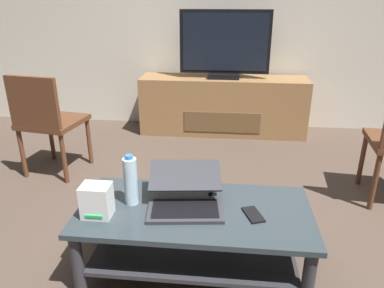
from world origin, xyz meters
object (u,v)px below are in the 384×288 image
object	(u,v)px
media_cabinet	(223,105)
tv_remote	(213,187)
television	(225,46)
cell_phone	(253,215)
router_box	(97,201)
laptop	(185,195)
water_bottle_near	(131,181)
coffee_table	(194,228)
side_chair	(47,119)

from	to	relation	value
media_cabinet	tv_remote	size ratio (longest dim) A/B	10.82
television	cell_phone	world-z (taller)	television
media_cabinet	tv_remote	bearing A→B (deg)	-90.18
television	tv_remote	world-z (taller)	television
media_cabinet	router_box	bearing A→B (deg)	-103.57
media_cabinet	laptop	bearing A→B (deg)	-93.69
tv_remote	media_cabinet	bearing A→B (deg)	87.74
laptop	cell_phone	xyz separation A→B (m)	(0.34, -0.06, -0.05)
water_bottle_near	cell_phone	bearing A→B (deg)	-4.96
laptop	cell_phone	distance (m)	0.35
media_cabinet	water_bottle_near	size ratio (longest dim) A/B	6.36
television	coffee_table	bearing A→B (deg)	-92.33
tv_remote	cell_phone	bearing A→B (deg)	-51.50
television	laptop	distance (m)	2.19
tv_remote	television	bearing A→B (deg)	87.74
television	laptop	xyz separation A→B (m)	(-0.14, -2.14, -0.48)
router_box	tv_remote	bearing A→B (deg)	30.63
laptop	tv_remote	distance (m)	0.23
coffee_table	television	world-z (taller)	television
water_bottle_near	tv_remote	distance (m)	0.47
media_cabinet	water_bottle_near	world-z (taller)	water_bottle_near
router_box	coffee_table	bearing A→B (deg)	13.10
television	router_box	bearing A→B (deg)	-103.69
media_cabinet	television	world-z (taller)	television
coffee_table	water_bottle_near	distance (m)	0.41
laptop	television	bearing A→B (deg)	86.27
laptop	water_bottle_near	size ratio (longest dim) A/B	1.54
side_chair	router_box	world-z (taller)	side_chair
laptop	cell_phone	size ratio (longest dim) A/B	2.99
coffee_table	router_box	world-z (taller)	router_box
coffee_table	television	size ratio (longest dim) A/B	1.31
side_chair	router_box	distance (m)	1.39
media_cabinet	router_box	distance (m)	2.37
cell_phone	coffee_table	bearing A→B (deg)	153.83
media_cabinet	side_chair	distance (m)	1.80
cell_phone	tv_remote	world-z (taller)	tv_remote
television	water_bottle_near	xyz separation A→B (m)	(-0.42, -2.14, -0.41)
water_bottle_near	router_box	bearing A→B (deg)	-136.03
laptop	side_chair	bearing A→B (deg)	140.95
coffee_table	side_chair	xyz separation A→B (m)	(-1.28, 1.02, 0.22)
laptop	cell_phone	world-z (taller)	laptop
router_box	tv_remote	world-z (taller)	router_box
router_box	media_cabinet	bearing A→B (deg)	76.43
router_box	cell_phone	distance (m)	0.77
media_cabinet	laptop	xyz separation A→B (m)	(-0.14, -2.16, 0.14)
side_chair	water_bottle_near	world-z (taller)	side_chair
media_cabinet	tv_remote	xyz separation A→B (m)	(-0.01, -1.97, 0.09)
side_chair	television	bearing A→B (deg)	39.87
laptop	tv_remote	xyz separation A→B (m)	(0.13, 0.19, -0.05)
coffee_table	water_bottle_near	bearing A→B (deg)	176.02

